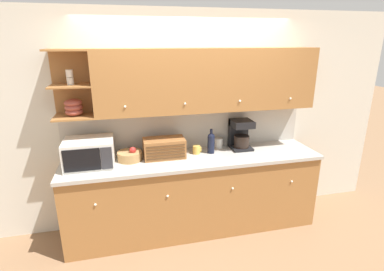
% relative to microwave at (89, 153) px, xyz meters
% --- Properties ---
extents(ground_plane, '(24.00, 24.00, 0.00)m').
position_rel_microwave_xyz_m(ground_plane, '(1.15, 0.30, -1.10)').
color(ground_plane, '#896647').
extents(wall_back, '(5.37, 0.06, 2.60)m').
position_rel_microwave_xyz_m(wall_back, '(1.15, 0.33, 0.20)').
color(wall_back, beige).
rests_on(wall_back, ground_plane).
extents(counter_unit, '(2.99, 0.66, 0.95)m').
position_rel_microwave_xyz_m(counter_unit, '(1.15, -0.02, -0.62)').
color(counter_unit, '#A36B38').
rests_on(counter_unit, ground_plane).
extents(backsplash_panel, '(2.97, 0.01, 0.52)m').
position_rel_microwave_xyz_m(backsplash_panel, '(1.15, 0.29, 0.11)').
color(backsplash_panel, '#B7B2A8').
rests_on(backsplash_panel, counter_unit).
extents(upper_cabinets, '(2.97, 0.36, 0.70)m').
position_rel_microwave_xyz_m(upper_cabinets, '(1.31, 0.13, 0.72)').
color(upper_cabinets, '#A36B38').
rests_on(upper_cabinets, backsplash_panel).
extents(microwave, '(0.51, 0.41, 0.30)m').
position_rel_microwave_xyz_m(microwave, '(0.00, 0.00, 0.00)').
color(microwave, silver).
rests_on(microwave, counter_unit).
extents(fruit_basket, '(0.28, 0.28, 0.16)m').
position_rel_microwave_xyz_m(fruit_basket, '(0.43, 0.06, -0.09)').
color(fruit_basket, '#A87F4C').
rests_on(fruit_basket, counter_unit).
extents(bread_box, '(0.47, 0.27, 0.22)m').
position_rel_microwave_xyz_m(bread_box, '(0.82, 0.06, -0.04)').
color(bread_box, '#996033').
rests_on(bread_box, counter_unit).
extents(mug, '(0.10, 0.09, 0.10)m').
position_rel_microwave_xyz_m(mug, '(1.21, 0.08, -0.10)').
color(mug, gold).
rests_on(mug, counter_unit).
extents(wine_bottle, '(0.09, 0.09, 0.30)m').
position_rel_microwave_xyz_m(wine_bottle, '(1.38, 0.06, -0.01)').
color(wine_bottle, black).
rests_on(wine_bottle, counter_unit).
extents(storage_canister, '(0.12, 0.12, 0.13)m').
position_rel_microwave_xyz_m(storage_canister, '(1.54, 0.22, -0.08)').
color(storage_canister, silver).
rests_on(storage_canister, counter_unit).
extents(coffee_maker, '(0.25, 0.26, 0.37)m').
position_rel_microwave_xyz_m(coffee_maker, '(1.79, 0.14, 0.04)').
color(coffee_maker, black).
rests_on(coffee_maker, counter_unit).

